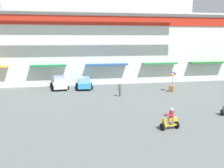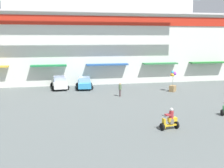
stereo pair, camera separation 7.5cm
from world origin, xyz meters
The scene contains 7 objects.
ground_plane centered at (0.00, 13.00, 0.00)m, with size 128.00×128.00×0.00m, color #575E5D.
colonial_building centered at (0.00, 35.23, 8.79)m, with size 39.65×14.34×19.90m.
parked_car_0 centered at (-6.36, 28.14, 0.79)m, with size 2.47×4.57×1.57m.
parked_car_1 centered at (-3.20, 27.45, 0.76)m, with size 2.39×4.01×1.52m.
scooter_rider_4 centered at (1.33, 10.35, 0.66)m, with size 1.41×0.73×1.60m.
pedestrian_0 centered at (0.30, 21.86, 0.88)m, with size 0.47×0.47×1.55m.
balloon_vendor_cart centered at (7.29, 23.32, 1.13)m, with size 1.06×1.06×2.57m.
Camera 1 is at (-6.49, -7.04, 6.53)m, focal length 43.06 mm.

